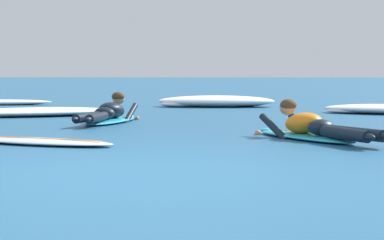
{
  "coord_description": "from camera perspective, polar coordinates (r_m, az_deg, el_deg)",
  "views": [
    {
      "loc": [
        0.72,
        -6.29,
        0.88
      ],
      "look_at": [
        0.38,
        4.3,
        0.16
      ],
      "focal_mm": 70.09,
      "sensor_mm": 36.0,
      "label": 1
    }
  ],
  "objects": [
    {
      "name": "surfer_far",
      "position": [
        12.27,
        -6.35,
        0.42
      ],
      "size": [
        0.92,
        2.44,
        0.55
      ],
      "color": "#2DB2D1",
      "rests_on": "ground"
    },
    {
      "name": "whitewater_mid_right",
      "position": [
        14.37,
        -11.72,
        0.61
      ],
      "size": [
        3.15,
        2.23,
        0.16
      ],
      "color": "white",
      "rests_on": "ground"
    },
    {
      "name": "whitewater_back",
      "position": [
        17.38,
        1.87,
        1.42
      ],
      "size": [
        2.73,
        1.2,
        0.26
      ],
      "color": "white",
      "rests_on": "ground"
    },
    {
      "name": "ground_plane",
      "position": [
        16.33,
        -0.71,
        0.82
      ],
      "size": [
        120.0,
        120.0,
        0.0
      ],
      "primitive_type": "plane",
      "color": "#235B84"
    },
    {
      "name": "drifting_surfboard",
      "position": [
        8.95,
        -11.62,
        -1.6
      ],
      "size": [
        2.02,
        1.22,
        0.16
      ],
      "color": "silver",
      "rests_on": "ground"
    },
    {
      "name": "surfer_near",
      "position": [
        9.41,
        9.04,
        -0.63
      ],
      "size": [
        1.48,
        2.3,
        0.55
      ],
      "color": "#2DB2D1",
      "rests_on": "ground"
    }
  ]
}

